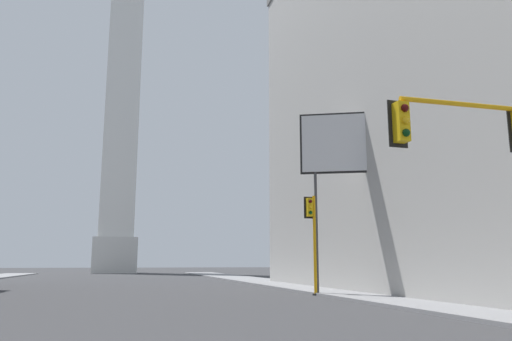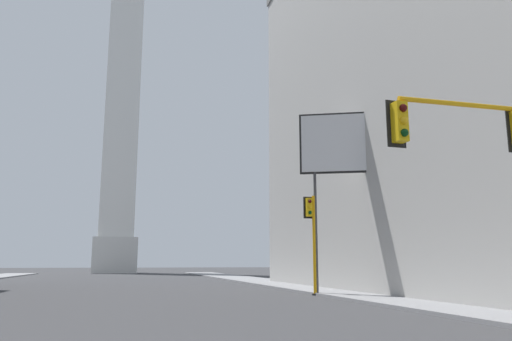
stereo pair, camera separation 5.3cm
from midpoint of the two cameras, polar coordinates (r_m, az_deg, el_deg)
name	(u,v)px [view 1 (the left image)]	position (r m, az deg, el deg)	size (l,w,h in m)	color
sidewalk_right	(306,287)	(38.99, 5.66, -13.11)	(5.00, 113.63, 0.15)	gray
obelisk	(124,79)	(103.48, -14.87, 10.04)	(7.87, 7.87, 78.31)	silver
traffic_light_near_right	(489,155)	(15.45, 25.03, 1.57)	(4.69, 0.51, 6.39)	orange
traffic_light_mid_right	(312,229)	(30.31, 6.40, -6.67)	(0.77, 0.50, 5.89)	orange
billboard_sign	(344,148)	(31.15, 10.02, 2.52)	(5.03, 2.32, 11.08)	#3F3F42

